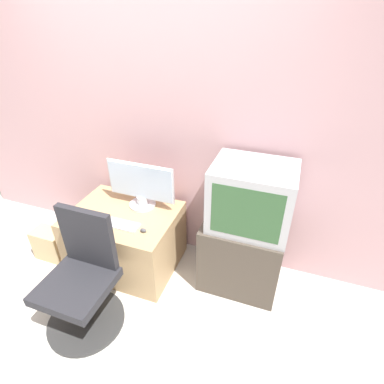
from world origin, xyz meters
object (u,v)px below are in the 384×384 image
(office_chair, at_px, (83,283))
(cardboard_box_lower, at_px, (51,244))
(mouse, at_px, (143,230))
(keyboard, at_px, (121,225))
(crt_tv, at_px, (252,197))
(main_monitor, at_px, (141,186))

(office_chair, height_order, cardboard_box_lower, office_chair)
(mouse, xyz_separation_m, cardboard_box_lower, (-1.02, -0.02, -0.43))
(keyboard, relative_size, mouse, 5.71)
(mouse, relative_size, crt_tv, 0.09)
(keyboard, bearing_deg, crt_tv, 16.48)
(main_monitor, distance_m, keyboard, 0.38)
(mouse, bearing_deg, main_monitor, 118.28)
(main_monitor, bearing_deg, keyboard, -95.02)
(crt_tv, relative_size, office_chair, 0.65)
(main_monitor, bearing_deg, cardboard_box_lower, -157.03)
(mouse, bearing_deg, office_chair, -120.51)
(main_monitor, xyz_separation_m, mouse, (0.18, -0.34, -0.19))
(keyboard, distance_m, cardboard_box_lower, 0.92)
(cardboard_box_lower, bearing_deg, mouse, 1.07)
(office_chair, bearing_deg, keyboard, 82.37)
(main_monitor, relative_size, cardboard_box_lower, 2.03)
(keyboard, xyz_separation_m, cardboard_box_lower, (-0.81, -0.03, -0.43))
(main_monitor, xyz_separation_m, office_chair, (-0.09, -0.80, -0.40))
(mouse, xyz_separation_m, office_chair, (-0.27, -0.46, -0.21))
(keyboard, bearing_deg, main_monitor, 84.98)
(mouse, xyz_separation_m, crt_tv, (0.77, 0.31, 0.30))
(keyboard, height_order, crt_tv, crt_tv)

